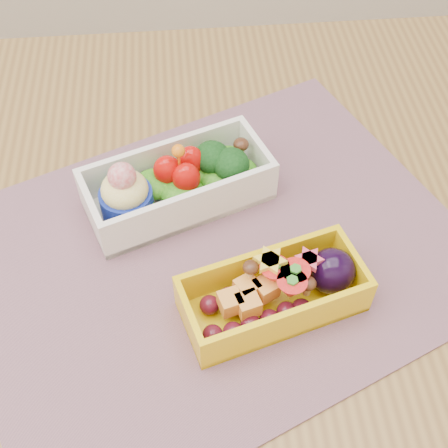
{
  "coord_description": "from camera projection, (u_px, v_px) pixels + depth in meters",
  "views": [
    {
      "loc": [
        0.01,
        -0.34,
        1.23
      ],
      "look_at": [
        0.04,
        0.01,
        0.79
      ],
      "focal_mm": 47.89,
      "sensor_mm": 36.0,
      "label": 1
    }
  ],
  "objects": [
    {
      "name": "placemat",
      "position": [
        217.0,
        253.0,
        0.59
      ],
      "size": [
        0.58,
        0.52,
        0.0
      ],
      "primitive_type": "cube",
      "rotation": [
        0.0,
        0.0,
        0.4
      ],
      "color": "#8A5F65",
      "rests_on": "table"
    },
    {
      "name": "bento_yellow",
      "position": [
        277.0,
        292.0,
        0.53
      ],
      "size": [
        0.18,
        0.11,
        0.05
      ],
      "rotation": [
        0.0,
        0.0,
        0.28
      ],
      "color": "yellow",
      "rests_on": "placemat"
    },
    {
      "name": "bento_white",
      "position": [
        177.0,
        184.0,
        0.61
      ],
      "size": [
        0.21,
        0.14,
        0.08
      ],
      "rotation": [
        0.0,
        0.0,
        0.35
      ],
      "color": "white",
      "rests_on": "placemat"
    },
    {
      "name": "table",
      "position": [
        189.0,
        315.0,
        0.66
      ],
      "size": [
        1.2,
        0.8,
        0.75
      ],
      "color": "brown",
      "rests_on": "ground"
    }
  ]
}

